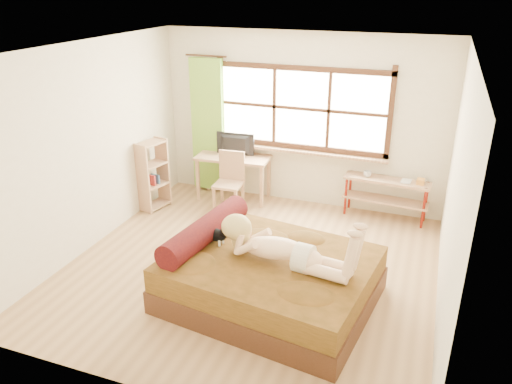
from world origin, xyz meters
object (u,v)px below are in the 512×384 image
at_px(bed, 266,276).
at_px(desk, 233,162).
at_px(pipe_shelf, 387,190).
at_px(bookshelf, 153,175).
at_px(kitten, 215,233).
at_px(chair, 230,178).
at_px(woman, 283,236).

relative_size(bed, desk, 1.99).
xyz_separation_m(pipe_shelf, bookshelf, (-3.50, -0.88, 0.10)).
height_order(kitten, chair, chair).
xyz_separation_m(woman, desk, (-1.64, 2.57, -0.24)).
relative_size(kitten, pipe_shelf, 0.26).
bearing_deg(chair, woman, -58.59).
distance_m(desk, bookshelf, 1.30).
xyz_separation_m(desk, pipe_shelf, (2.46, 0.12, -0.18)).
bearing_deg(bookshelf, chair, 32.29).
xyz_separation_m(bed, chair, (-1.34, 2.14, 0.22)).
distance_m(kitten, bookshelf, 2.46).
height_order(woman, bookshelf, woman).
relative_size(woman, chair, 1.66).
xyz_separation_m(kitten, bookshelf, (-1.82, 1.65, -0.12)).
xyz_separation_m(bed, pipe_shelf, (1.02, 2.63, 0.16)).
bearing_deg(kitten, desk, 115.73).
height_order(bed, kitten, bed).
bearing_deg(chair, kitten, -75.43).
relative_size(woman, pipe_shelf, 1.20).
height_order(desk, chair, chair).
bearing_deg(bookshelf, woman, -20.86).
xyz_separation_m(desk, chair, (0.09, -0.37, -0.13)).
bearing_deg(chair, desk, 100.81).
xyz_separation_m(desk, bookshelf, (-1.05, -0.77, -0.08)).
distance_m(chair, pipe_shelf, 2.41).
relative_size(chair, bookshelf, 0.84).
xyz_separation_m(bed, kitten, (-0.67, 0.09, 0.38)).
xyz_separation_m(woman, kitten, (-0.87, 0.15, -0.20)).
height_order(chair, bookshelf, bookshelf).
relative_size(woman, desk, 1.27).
height_order(woman, chair, woman).
height_order(bed, chair, chair).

